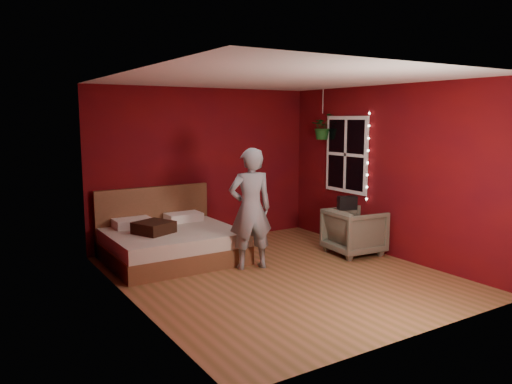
{
  "coord_description": "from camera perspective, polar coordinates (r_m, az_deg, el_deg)",
  "views": [
    {
      "loc": [
        -3.72,
        -5.33,
        2.11
      ],
      "look_at": [
        -0.12,
        0.4,
        1.1
      ],
      "focal_mm": 35.0,
      "sensor_mm": 36.0,
      "label": 1
    }
  ],
  "objects": [
    {
      "name": "floor",
      "position": [
        6.83,
        2.71,
        -9.5
      ],
      "size": [
        4.5,
        4.5,
        0.0
      ],
      "primitive_type": "plane",
      "color": "#915B3A",
      "rests_on": "ground"
    },
    {
      "name": "room_walls",
      "position": [
        6.51,
        2.81,
        4.7
      ],
      "size": [
        4.04,
        4.54,
        2.62
      ],
      "color": "#640A0A",
      "rests_on": "ground"
    },
    {
      "name": "window",
      "position": [
        8.45,
        10.28,
        4.23
      ],
      "size": [
        0.05,
        0.97,
        1.27
      ],
      "color": "white",
      "rests_on": "room_walls"
    },
    {
      "name": "fairy_lights",
      "position": [
        8.06,
        12.67,
        3.96
      ],
      "size": [
        0.04,
        0.04,
        1.45
      ],
      "color": "silver",
      "rests_on": "room_walls"
    },
    {
      "name": "bed",
      "position": [
        7.59,
        -9.77,
        -5.68
      ],
      "size": [
        1.86,
        1.58,
        1.02
      ],
      "color": "brown",
      "rests_on": "ground"
    },
    {
      "name": "person",
      "position": [
        6.95,
        -0.64,
        -1.94
      ],
      "size": [
        0.7,
        0.54,
        1.7
      ],
      "primitive_type": "imported",
      "rotation": [
        0.0,
        0.0,
        2.9
      ],
      "color": "gray",
      "rests_on": "ground"
    },
    {
      "name": "armchair",
      "position": [
        7.92,
        11.18,
        -4.45
      ],
      "size": [
        0.86,
        0.84,
        0.71
      ],
      "primitive_type": "imported",
      "rotation": [
        0.0,
        0.0,
        1.47
      ],
      "color": "#615E4C",
      "rests_on": "ground"
    },
    {
      "name": "handbag",
      "position": [
        7.78,
        10.37,
        -1.22
      ],
      "size": [
        0.32,
        0.23,
        0.2
      ],
      "primitive_type": "cube",
      "rotation": [
        0.0,
        0.0,
        -0.36
      ],
      "color": "black",
      "rests_on": "armchair"
    },
    {
      "name": "throw_pillow",
      "position": [
        7.32,
        -11.61,
        -3.99
      ],
      "size": [
        0.61,
        0.61,
        0.17
      ],
      "primitive_type": "cube",
      "rotation": [
        0.0,
        0.0,
        0.41
      ],
      "color": "#321810",
      "rests_on": "bed"
    },
    {
      "name": "hanging_plant",
      "position": [
        8.78,
        7.6,
        7.42
      ],
      "size": [
        0.45,
        0.4,
        0.87
      ],
      "color": "silver",
      "rests_on": "room_walls"
    }
  ]
}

